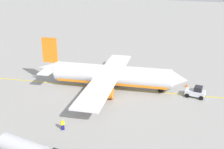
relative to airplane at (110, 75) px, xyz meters
The scene contains 6 objects.
ground_plane 2.80m from the airplane, ahead, with size 400.00×400.00×0.00m, color #9E9B96.
airplane is the anchor object (origin of this frame).
pushback_tug 17.02m from the airplane, ahead, with size 3.72×2.52×2.20m.
refueling_worker 17.64m from the airplane, 91.42° to the right, with size 0.62×0.63×1.71m.
safety_cone_nose 16.15m from the airplane, 24.49° to the left, with size 0.63×0.63×0.70m, color #F2590F.
taxi_line_marking 2.79m from the airplane, ahead, with size 62.36×0.30×0.01m, color yellow.
Camera 1 is at (19.61, -48.62, 22.20)m, focal length 44.53 mm.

